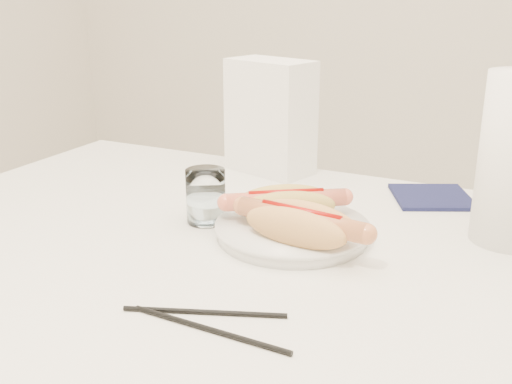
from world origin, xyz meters
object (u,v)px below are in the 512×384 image
at_px(plate, 292,232).
at_px(hotdog_right, 301,225).
at_px(table, 250,283).
at_px(water_glass, 206,196).
at_px(napkin_box, 270,117).
at_px(hotdog_left, 286,204).

bearing_deg(plate, hotdog_right, -56.11).
relative_size(table, hotdog_right, 6.16).
xyz_separation_m(hotdog_right, water_glass, (-0.18, 0.05, -0.00)).
distance_m(hotdog_right, napkin_box, 0.40).
distance_m(table, plate, 0.10).
bearing_deg(plate, table, -129.43).
xyz_separation_m(plate, hotdog_right, (0.03, -0.05, 0.03)).
xyz_separation_m(hotdog_right, napkin_box, (-0.20, 0.34, 0.07)).
xyz_separation_m(hotdog_left, napkin_box, (-0.15, 0.27, 0.07)).
bearing_deg(napkin_box, water_glass, -68.76).
relative_size(table, hotdog_left, 7.26).
distance_m(water_glass, napkin_box, 0.30).
bearing_deg(hotdog_right, hotdog_left, 133.91).
height_order(plate, water_glass, water_glass).
relative_size(hotdog_left, hotdog_right, 0.85).
distance_m(hotdog_left, water_glass, 0.13).
height_order(table, hotdog_right, hotdog_right).
xyz_separation_m(hotdog_left, hotdog_right, (0.05, -0.07, 0.00)).
distance_m(table, hotdog_right, 0.13).
xyz_separation_m(water_glass, napkin_box, (-0.02, 0.29, 0.07)).
xyz_separation_m(hotdog_left, water_glass, (-0.13, -0.02, 0.00)).
bearing_deg(hotdog_right, napkin_box, 127.80).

